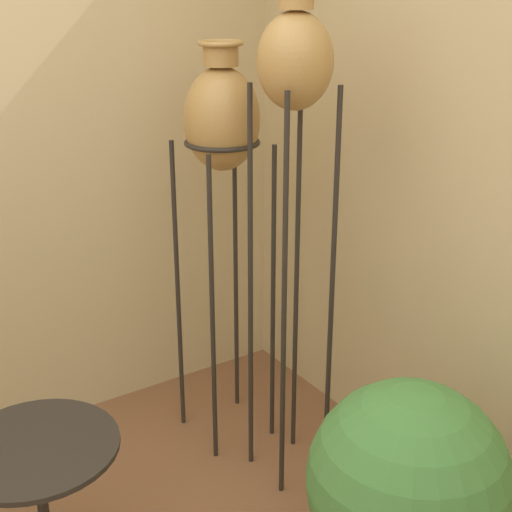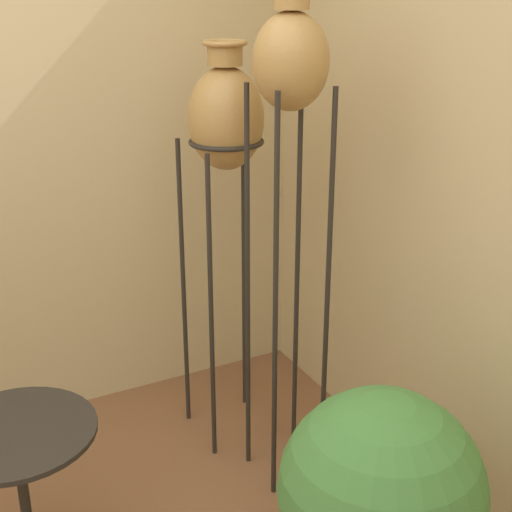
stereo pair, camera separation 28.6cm
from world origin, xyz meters
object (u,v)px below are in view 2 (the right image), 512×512
Objects in this scene: vase_stand_tall at (290,81)px; side_table at (21,473)px; vase_stand_medium at (226,126)px; potted_plant at (380,501)px.

vase_stand_tall reaches higher than side_table.
vase_stand_tall is 1.13× the size of vase_stand_medium.
vase_stand_tall is 1.42m from potted_plant.
potted_plant is (-0.10, -0.78, -1.18)m from vase_stand_tall.
side_table is at bearing -152.56° from vase_stand_medium.
side_table is at bearing -172.67° from vase_stand_tall.
potted_plant is (0.97, -0.64, -0.01)m from side_table.
vase_stand_tall is 2.43× the size of potted_plant.
potted_plant reaches higher than side_table.
side_table is at bearing 146.50° from potted_plant.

